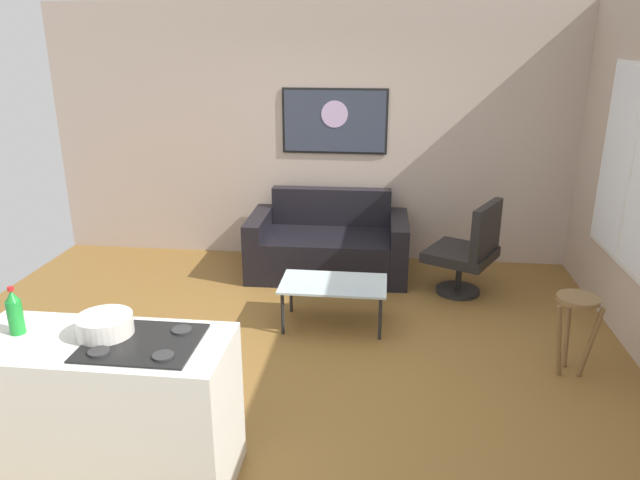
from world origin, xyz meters
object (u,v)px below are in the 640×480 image
armchair (469,250)px  bar_stool (576,315)px  mixing_bowl (105,326)px  wall_painting (335,121)px  coffee_table (333,286)px  couch (328,247)px  soda_bottle (15,312)px

armchair → bar_stool: armchair is taller
mixing_bowl → wall_painting: (0.89, 3.76, 0.62)m
wall_painting → coffee_table: bearing=-84.7°
couch → wall_painting: 1.37m
mixing_bowl → wall_painting: bearing=76.7°
mixing_bowl → wall_painting: size_ratio=0.26×
soda_bottle → armchair: bearing=45.6°
armchair → soda_bottle: (-2.79, -2.85, 0.55)m
armchair → bar_stool: 1.52m
armchair → mixing_bowl: (-2.30, -2.82, 0.48)m
coffee_table → armchair: 1.49m
armchair → mixing_bowl: 3.67m
armchair → wall_painting: size_ratio=0.83×
mixing_bowl → bar_stool: bearing=26.2°
couch → soda_bottle: 3.62m
armchair → coffee_table: bearing=-147.0°
coffee_table → couch: bearing=97.9°
armchair → bar_stool: size_ratio=1.51×
couch → mixing_bowl: (-0.88, -3.25, 0.65)m
coffee_table → wall_painting: bearing=95.3°
couch → soda_bottle: bearing=-112.8°
bar_stool → wall_painting: bearing=130.8°
bar_stool → wall_painting: size_ratio=0.55×
coffee_table → wall_painting: (-0.16, 1.75, 1.19)m
armchair → soda_bottle: soda_bottle is taller
soda_bottle → mixing_bowl: 0.50m
mixing_bowl → coffee_table: bearing=62.4°
couch → bar_stool: 2.73m
armchair → bar_stool: (0.61, -1.39, 0.02)m
bar_stool → mixing_bowl: size_ratio=2.10×
coffee_table → wall_painting: size_ratio=0.80×
coffee_table → armchair: bearing=33.0°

